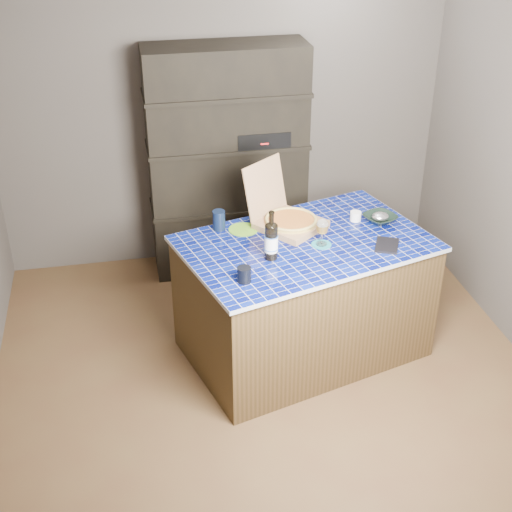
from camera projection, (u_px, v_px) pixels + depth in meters
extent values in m
plane|color=brown|center=(268.00, 379.00, 4.65)|extent=(3.50, 3.50, 0.00)
plane|color=#4A4540|center=(222.00, 110.00, 5.51)|extent=(3.50, 0.00, 3.50)
plane|color=#4A4540|center=(375.00, 416.00, 2.54)|extent=(3.50, 0.00, 3.50)
cube|color=black|center=(227.00, 162.00, 5.50)|extent=(1.20, 0.40, 1.80)
cube|color=black|center=(260.00, 135.00, 5.39)|extent=(0.40, 0.32, 0.12)
cube|color=#46311B|center=(304.00, 299.00, 4.73)|extent=(1.70, 1.32, 0.82)
cube|color=#040B47|center=(306.00, 244.00, 4.52)|extent=(1.75, 1.36, 0.03)
cube|color=#99774E|center=(291.00, 225.00, 4.66)|extent=(0.52, 0.52, 0.04)
cube|color=#99774E|center=(265.00, 188.00, 4.69)|extent=(0.34, 0.30, 0.36)
cylinder|color=tan|center=(291.00, 221.00, 4.65)|extent=(0.34, 0.34, 0.01)
cylinder|color=maroon|center=(291.00, 220.00, 4.65)|extent=(0.30, 0.30, 0.01)
torus|color=tan|center=(291.00, 219.00, 4.64)|extent=(0.34, 0.34, 0.02)
cylinder|color=black|center=(271.00, 242.00, 4.27)|extent=(0.08, 0.08, 0.22)
ellipsoid|color=black|center=(271.00, 226.00, 4.22)|extent=(0.08, 0.08, 0.04)
cylinder|color=black|center=(272.00, 218.00, 4.19)|extent=(0.03, 0.03, 0.09)
cylinder|color=white|center=(271.00, 244.00, 4.28)|extent=(0.08, 0.08, 0.10)
cylinder|color=#3A67C5|center=(271.00, 248.00, 4.29)|extent=(0.08, 0.08, 0.01)
cylinder|color=#3A67C5|center=(271.00, 236.00, 4.25)|extent=(0.08, 0.08, 0.01)
cylinder|color=#197985|center=(321.00, 245.00, 4.47)|extent=(0.13, 0.13, 0.01)
cylinder|color=white|center=(321.00, 244.00, 4.47)|extent=(0.07, 0.07, 0.00)
cylinder|color=white|center=(322.00, 238.00, 4.45)|extent=(0.01, 0.01, 0.07)
ellipsoid|color=white|center=(322.00, 227.00, 4.41)|extent=(0.08, 0.08, 0.11)
cylinder|color=#C58D1F|center=(322.00, 228.00, 4.41)|extent=(0.06, 0.06, 0.05)
cylinder|color=white|center=(322.00, 224.00, 4.40)|extent=(0.07, 0.07, 0.02)
cylinder|color=black|center=(244.00, 274.00, 4.07)|extent=(0.08, 0.08, 0.09)
cube|color=black|center=(387.00, 245.00, 4.45)|extent=(0.21, 0.23, 0.02)
imported|color=black|center=(380.00, 218.00, 4.73)|extent=(0.27, 0.27, 0.05)
ellipsoid|color=silver|center=(380.00, 216.00, 4.73)|extent=(0.12, 0.10, 0.06)
cylinder|color=white|center=(356.00, 216.00, 4.75)|extent=(0.07, 0.07, 0.06)
cylinder|color=black|center=(219.00, 220.00, 4.63)|extent=(0.08, 0.08, 0.13)
cylinder|color=#69AE25|center=(243.00, 229.00, 4.65)|extent=(0.19, 0.19, 0.01)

